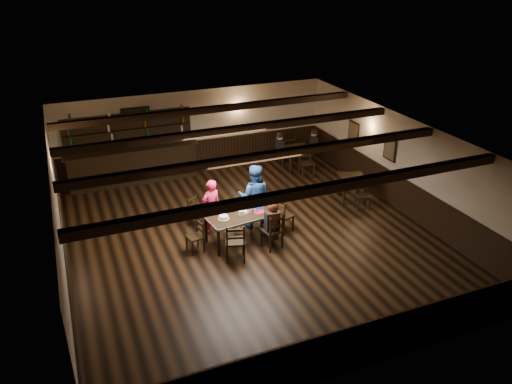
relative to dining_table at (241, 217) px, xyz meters
name	(u,v)px	position (x,y,z in m)	size (l,w,h in m)	color
ground	(251,236)	(0.31, 0.11, -0.68)	(10.00, 10.00, 0.00)	black
room_shell	(251,174)	(0.32, 0.14, 1.06)	(9.02, 10.02, 2.71)	beige
dining_table	(241,217)	(0.00, 0.00, 0.00)	(1.84, 1.08, 0.75)	black
chair_near_left	(235,240)	(-0.47, -0.83, -0.11)	(0.57, 0.56, 0.99)	black
chair_near_right	(274,229)	(0.60, -0.66, -0.13)	(0.52, 0.51, 0.95)	black
chair_end_left	(197,233)	(-1.16, -0.02, -0.21)	(0.43, 0.44, 0.81)	black
chair_end_right	(281,214)	(1.12, 0.02, -0.15)	(0.54, 0.55, 0.92)	black
chair_far_pushed	(195,209)	(-0.85, 1.27, -0.20)	(0.52, 0.52, 0.82)	black
woman_pink	(211,207)	(-0.55, 0.72, 0.06)	(0.54, 0.36, 1.49)	#FF3761
man_blue	(254,196)	(0.58, 0.60, 0.20)	(0.86, 0.67, 1.76)	navy
seated_person	(273,218)	(0.58, -0.60, 0.16)	(0.34, 0.52, 0.84)	black
cake	(224,217)	(-0.48, -0.05, 0.11)	(0.28, 0.28, 0.09)	white
plate_stack_a	(241,213)	(-0.02, -0.03, 0.14)	(0.15, 0.15, 0.14)	white
plate_stack_b	(248,209)	(0.21, 0.05, 0.16)	(0.16, 0.16, 0.19)	white
tea_light	(244,212)	(0.10, 0.07, 0.09)	(0.06, 0.06, 0.06)	#A5A8AD
salt_shaker	(255,210)	(0.36, 0.00, 0.11)	(0.03, 0.03, 0.08)	silver
pepper_shaker	(256,211)	(0.39, -0.03, 0.11)	(0.03, 0.03, 0.08)	#A5A8AD
drink_glass	(251,207)	(0.34, 0.17, 0.13)	(0.08, 0.08, 0.12)	silver
menu_red	(260,212)	(0.48, -0.04, 0.07)	(0.28, 0.20, 0.00)	maroon
menu_blue	(258,208)	(0.53, 0.18, 0.07)	(0.28, 0.19, 0.00)	#0E1847
bar_counter	(132,160)	(-1.87, 4.82, 0.04)	(4.19, 0.70, 2.20)	black
back_table_a	(352,180)	(3.86, 0.99, -0.04)	(0.92, 0.92, 0.75)	black
back_table_b	(297,151)	(3.44, 3.78, -0.03)	(0.97, 0.97, 0.75)	black
bg_patron_left	(280,144)	(2.91, 4.02, 0.19)	(0.35, 0.45, 0.81)	black
bg_patron_right	(314,141)	(4.13, 3.91, 0.19)	(0.36, 0.45, 0.82)	black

